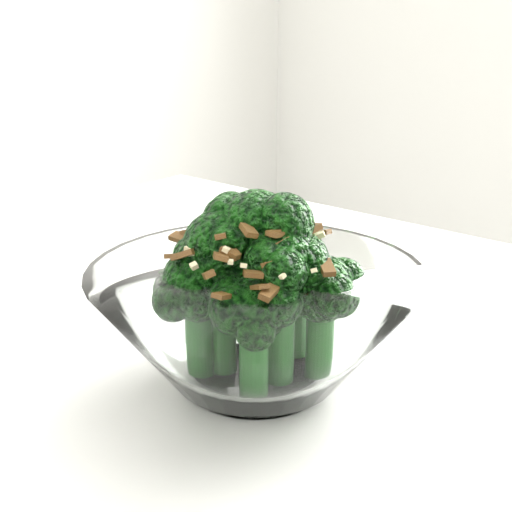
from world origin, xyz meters
TOP-DOWN VIEW (x-y plane):
  - broccoli_dish at (0.19, -0.13)m, footprint 0.23×0.23m

SIDE VIEW (x-z plane):
  - broccoli_dish at x=0.19m, z-range 0.73..0.88m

